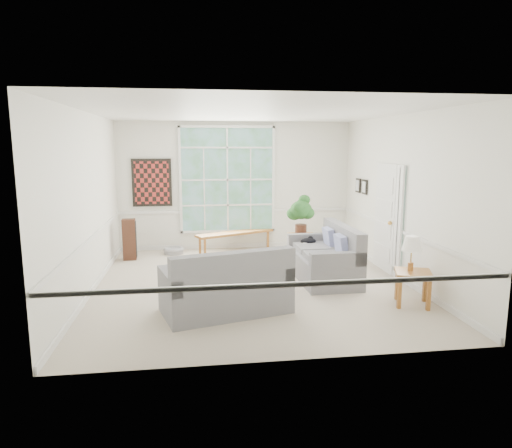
{
  "coord_description": "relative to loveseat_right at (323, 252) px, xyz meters",
  "views": [
    {
      "loc": [
        -1.0,
        -7.81,
        2.43
      ],
      "look_at": [
        0.1,
        0.2,
        1.05
      ],
      "focal_mm": 32.0,
      "sensor_mm": 36.0,
      "label": 1
    }
  ],
  "objects": [
    {
      "name": "loveseat_right",
      "position": [
        0.0,
        0.0,
        0.0
      ],
      "size": [
        0.98,
        1.86,
        1.0
      ],
      "primitive_type": "cube",
      "rotation": [
        0.0,
        0.0,
        0.01
      ],
      "color": "slate",
      "rests_on": "floor"
    },
    {
      "name": "houseplant",
      "position": [
        -0.08,
        1.45,
        0.5
      ],
      "size": [
        0.63,
        0.63,
        0.86
      ],
      "primitive_type": null,
      "rotation": [
        0.0,
        0.0,
        -0.31
      ],
      "color": "#245823",
      "rests_on": "end_table"
    },
    {
      "name": "window_bench",
      "position": [
        -1.4,
        2.51,
        -0.28
      ],
      "size": [
        1.89,
        1.13,
        0.44
      ],
      "primitive_type": "cube",
      "rotation": [
        0.0,
        0.0,
        0.43
      ],
      "color": "#A36328",
      "rests_on": "floor"
    },
    {
      "name": "coffee_table",
      "position": [
        -1.28,
        -0.13,
        -0.32
      ],
      "size": [
        1.07,
        0.73,
        0.36
      ],
      "primitive_type": "cube",
      "rotation": [
        0.0,
        0.0,
        0.22
      ],
      "color": "#A36328",
      "rests_on": "floor"
    },
    {
      "name": "window_back",
      "position": [
        -1.54,
        2.82,
        1.15
      ],
      "size": [
        2.3,
        0.08,
        2.4
      ],
      "primitive_type": "cube",
      "color": "white",
      "rests_on": "wall_back"
    },
    {
      "name": "pewter_bowl",
      "position": [
        -1.33,
        -0.15,
        -0.1
      ],
      "size": [
        0.36,
        0.36,
        0.07
      ],
      "primitive_type": "imported",
      "rotation": [
        0.0,
        0.0,
        0.31
      ],
      "color": "gray",
      "rests_on": "coffee_table"
    },
    {
      "name": "floor",
      "position": [
        -1.34,
        -0.14,
        -0.5
      ],
      "size": [
        5.5,
        6.0,
        0.01
      ],
      "primitive_type": "cube",
      "color": "#B9AB99",
      "rests_on": "ground"
    },
    {
      "name": "side_table",
      "position": [
        0.98,
        -1.57,
        -0.23
      ],
      "size": [
        0.68,
        0.68,
        0.54
      ],
      "primitive_type": "cube",
      "rotation": [
        0.0,
        0.0,
        -0.36
      ],
      "color": "#A36328",
      "rests_on": "floor"
    },
    {
      "name": "cat",
      "position": [
        -0.12,
        0.65,
        0.09
      ],
      "size": [
        0.36,
        0.3,
        0.15
      ],
      "primitive_type": "ellipsoid",
      "rotation": [
        0.0,
        0.0,
        0.27
      ],
      "color": "black",
      "rests_on": "loveseat_right"
    },
    {
      "name": "ceiling",
      "position": [
        -1.34,
        -0.14,
        2.5
      ],
      "size": [
        5.5,
        6.0,
        0.02
      ],
      "primitive_type": "cube",
      "color": "white",
      "rests_on": "ground"
    },
    {
      "name": "wall_back",
      "position": [
        -1.34,
        2.86,
        1.0
      ],
      "size": [
        5.5,
        0.02,
        3.0
      ],
      "primitive_type": "cube",
      "color": "white",
      "rests_on": "ground"
    },
    {
      "name": "wall_frame_near",
      "position": [
        1.37,
        1.61,
        1.05
      ],
      "size": [
        0.04,
        0.26,
        0.32
      ],
      "primitive_type": "cube",
      "color": "black",
      "rests_on": "wall_right"
    },
    {
      "name": "wall_right",
      "position": [
        1.41,
        -0.14,
        1.0
      ],
      "size": [
        0.02,
        6.0,
        3.0
      ],
      "primitive_type": "cube",
      "color": "white",
      "rests_on": "ground"
    },
    {
      "name": "wall_front",
      "position": [
        -1.34,
        -3.14,
        1.0
      ],
      "size": [
        5.5,
        0.02,
        3.0
      ],
      "primitive_type": "cube",
      "color": "white",
      "rests_on": "ground"
    },
    {
      "name": "wall_left",
      "position": [
        -4.09,
        -0.14,
        1.0
      ],
      "size": [
        0.02,
        6.0,
        3.0
      ],
      "primitive_type": "cube",
      "color": "white",
      "rests_on": "ground"
    },
    {
      "name": "wall_frame_far",
      "position": [
        1.37,
        2.01,
        1.05
      ],
      "size": [
        0.04,
        0.26,
        0.32
      ],
      "primitive_type": "cube",
      "color": "black",
      "rests_on": "wall_right"
    },
    {
      "name": "loveseat_front",
      "position": [
        -1.9,
        -1.46,
        -0.01
      ],
      "size": [
        2.0,
        1.39,
        0.99
      ],
      "primitive_type": "cube",
      "rotation": [
        0.0,
        0.0,
        0.27
      ],
      "color": "slate",
      "rests_on": "floor"
    },
    {
      "name": "end_table",
      "position": [
        -0.04,
        1.4,
        -0.22
      ],
      "size": [
        0.57,
        0.57,
        0.56
      ],
      "primitive_type": "cube",
      "rotation": [
        0.0,
        0.0,
        0.0
      ],
      "color": "#A36328",
      "rests_on": "floor"
    },
    {
      "name": "pet_bed",
      "position": [
        -2.82,
        2.42,
        -0.43
      ],
      "size": [
        0.51,
        0.51,
        0.14
      ],
      "primitive_type": "cylinder",
      "rotation": [
        0.0,
        0.0,
        -0.12
      ],
      "color": "gray",
      "rests_on": "floor"
    },
    {
      "name": "wall_art",
      "position": [
        -3.29,
        2.81,
        1.1
      ],
      "size": [
        0.9,
        0.06,
        1.1
      ],
      "primitive_type": "cube",
      "color": "maroon",
      "rests_on": "wall_back"
    },
    {
      "name": "floor_speaker",
      "position": [
        -3.74,
        1.98,
        -0.06
      ],
      "size": [
        0.29,
        0.23,
        0.89
      ],
      "primitive_type": "cube",
      "rotation": [
        0.0,
        0.0,
        0.04
      ],
      "color": "#432317",
      "rests_on": "floor"
    },
    {
      "name": "door_sidelight",
      "position": [
        1.37,
        -0.17,
        0.65
      ],
      "size": [
        0.08,
        0.26,
        1.9
      ],
      "primitive_type": "cube",
      "color": "white",
      "rests_on": "wall_right"
    },
    {
      "name": "table_lamp",
      "position": [
        0.96,
        -1.5,
        0.3
      ],
      "size": [
        0.44,
        0.44,
        0.54
      ],
      "primitive_type": null,
      "rotation": [
        0.0,
        0.0,
        -0.73
      ],
      "color": "white",
      "rests_on": "side_table"
    },
    {
      "name": "entry_door",
      "position": [
        1.37,
        0.46,
        0.55
      ],
      "size": [
        0.08,
        0.9,
        2.1
      ],
      "primitive_type": "cube",
      "color": "white",
      "rests_on": "floor"
    }
  ]
}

